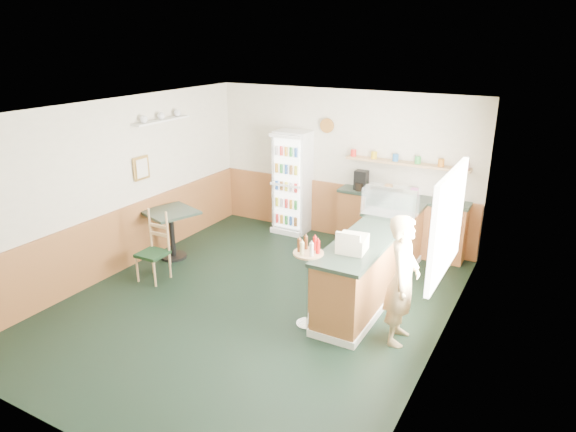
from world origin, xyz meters
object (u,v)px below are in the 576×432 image
Objects in this scene: display_case at (390,203)px; condiment_stand at (308,271)px; cafe_chair at (156,244)px; cash_register at (352,243)px; shopkeeper at (402,280)px; cafe_table at (171,225)px; drinks_fridge at (292,183)px.

display_case is 0.65× the size of condiment_stand.
cash_register is at bearing 3.37° from cafe_chair.
cafe_chair is at bearing 87.02° from shopkeeper.
display_case is 0.81× the size of cafe_table.
cash_register is at bearing -7.57° from cafe_table.
cafe_chair is (-3.10, -0.25, -0.54)m from cash_register.
cafe_chair is at bearing -106.99° from drinks_fridge.
cafe_chair is (-3.10, -1.71, -0.67)m from display_case.
cafe_table is at bearing -163.45° from display_case.
drinks_fridge is at bearing 122.06° from condiment_stand.
cash_register is 0.22× the size of shopkeeper.
cash_register reaches higher than cafe_table.
drinks_fridge is at bearing 154.39° from display_case.
cafe_chair is (-3.80, -0.13, -0.25)m from shopkeeper.
shopkeeper is at bearing -41.99° from drinks_fridge.
display_case is at bearing 76.38° from condiment_stand.
cafe_table is at bearing 111.80° from cafe_chair.
display_case is (2.25, -1.08, 0.27)m from drinks_fridge.
cash_register is (0.00, -1.46, -0.12)m from display_case.
drinks_fridge is 1.18× the size of shopkeeper.
cafe_table is at bearing 165.96° from cash_register.
display_case is at bearing 27.65° from cafe_chair.
display_case is 0.72× the size of cafe_chair.
condiment_stand is at bearing 96.71° from shopkeeper.
cafe_chair is at bearing 177.79° from condiment_stand.
drinks_fridge reaches higher than display_case.
condiment_stand is at bearing -15.17° from cafe_table.
condiment_stand is 2.67m from cafe_chair.
shopkeeper is (0.70, -1.58, -0.41)m from display_case.
drinks_fridge is 2.41m from cafe_table.
cash_register is 0.37× the size of cafe_table.
shopkeeper is at bearing 11.69° from condiment_stand.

